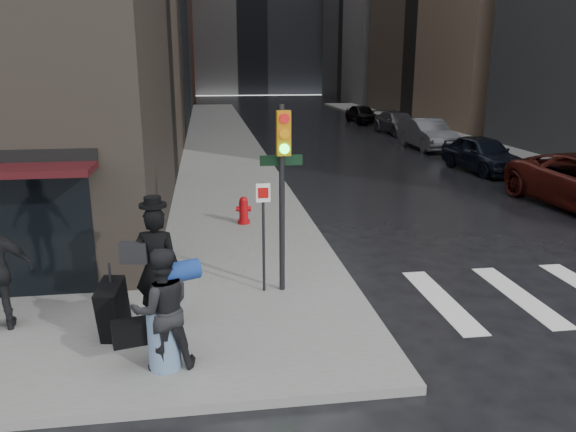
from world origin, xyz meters
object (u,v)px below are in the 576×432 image
Objects in this scene: traffic_light at (281,175)px; parked_car_1 at (482,154)px; parked_car_2 at (428,134)px; fire_hydrant at (244,211)px; parked_car_4 at (362,114)px; man_jeans at (162,309)px; parked_car_3 at (398,123)px; man_overcoat at (148,274)px.

traffic_light is 0.81× the size of parked_car_1.
parked_car_1 is (10.04, 11.76, -1.69)m from traffic_light.
parked_car_1 is 6.47m from parked_car_2.
fire_hydrant is 0.19× the size of parked_car_4.
man_jeans is 30.14m from parked_car_3.
parked_car_4 is (0.07, 12.94, -0.09)m from parked_car_2.
parked_car_1 is 12.97m from parked_car_3.
parked_car_3 is (13.21, 25.91, -0.41)m from man_overcoat.
man_jeans is at bearing -121.61° from parked_car_2.
traffic_light is (2.35, 1.21, 1.33)m from man_overcoat.
parked_car_2 is 0.99× the size of parked_car_3.
fire_hydrant is (1.97, 6.04, -0.61)m from man_overcoat.
man_overcoat is 23.16m from parked_car_2.
man_overcoat reaches higher than fire_hydrant.
traffic_light is 5.22m from fire_hydrant.
traffic_light is at bearing -141.88° from man_jeans.
man_jeans reaches higher than parked_car_3.
man_overcoat is at bearing -121.77° from parked_car_3.
parked_car_4 is (-0.54, 6.47, -0.01)m from parked_car_3.
fire_hydrant is at bearing -124.26° from parked_car_3.
parked_car_2 is at bearing -94.97° from parked_car_4.
man_overcoat is at bearing -123.93° from parked_car_2.
parked_car_3 is at bearing -128.34° from man_jeans.
man_jeans is 7.57m from fire_hydrant.
parked_car_2 reaches higher than parked_car_4.
man_overcoat is 0.48× the size of parked_car_2.
traffic_light is 0.74× the size of parked_car_3.
parked_car_1 is (12.39, 12.97, -0.35)m from man_overcoat.
parked_car_1 is at bearing -124.92° from man_overcoat.
parked_car_2 is 6.50m from parked_car_3.
parked_car_3 is at bearing -89.84° from parked_car_4.
parked_car_2 is at bearing 51.61° from fire_hydrant.
man_jeans is at bearing 111.85° from man_overcoat.
parked_car_4 is at bearing 90.03° from parked_car_3.
man_jeans reaches higher than parked_car_4.
fire_hydrant is at bearing -151.98° from parked_car_1.
parked_car_1 is at bearing -92.76° from parked_car_2.
traffic_light is 4.71× the size of fire_hydrant.
traffic_light reaches higher than man_overcoat.
parked_car_4 is at bearing 88.66° from parked_car_2.
parked_car_3 is (12.90, 27.23, -0.37)m from man_jeans.
parked_car_2 reaches higher than parked_car_1.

